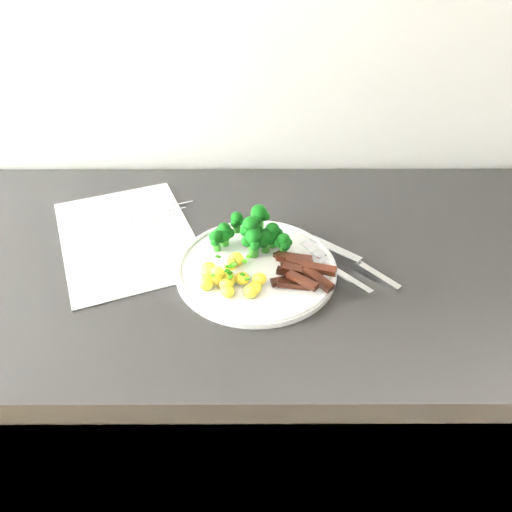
{
  "coord_description": "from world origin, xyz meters",
  "views": [
    {
      "loc": [
        0.06,
        1.03,
        1.39
      ],
      "look_at": [
        0.06,
        1.64,
        0.91
      ],
      "focal_mm": 34.85,
      "sensor_mm": 36.0,
      "label": 1
    }
  ],
  "objects_px": {
    "recipe_paper": "(127,236)",
    "broccoli": "(252,232)",
    "counter": "(282,415)",
    "beef_strips": "(299,271)",
    "potatoes": "(229,277)",
    "plate": "(256,267)",
    "fork": "(337,269)",
    "knife": "(365,268)"
  },
  "relations": [
    {
      "from": "recipe_paper",
      "to": "broccoli",
      "type": "xyz_separation_m",
      "value": [
        0.22,
        -0.04,
        0.04
      ]
    },
    {
      "from": "counter",
      "to": "broccoli",
      "type": "height_order",
      "value": "broccoli"
    },
    {
      "from": "counter",
      "to": "broccoli",
      "type": "bearing_deg",
      "value": 166.29
    },
    {
      "from": "beef_strips",
      "to": "recipe_paper",
      "type": "bearing_deg",
      "value": 157.86
    },
    {
      "from": "potatoes",
      "to": "beef_strips",
      "type": "xyz_separation_m",
      "value": [
        0.11,
        0.01,
        -0.0
      ]
    },
    {
      "from": "plate",
      "to": "beef_strips",
      "type": "bearing_deg",
      "value": -20.93
    },
    {
      "from": "plate",
      "to": "potatoes",
      "type": "distance_m",
      "value": 0.06
    },
    {
      "from": "broccoli",
      "to": "fork",
      "type": "xyz_separation_m",
      "value": [
        0.13,
        -0.07,
        -0.02
      ]
    },
    {
      "from": "broccoli",
      "to": "recipe_paper",
      "type": "bearing_deg",
      "value": 169.1
    },
    {
      "from": "plate",
      "to": "fork",
      "type": "height_order",
      "value": "fork"
    },
    {
      "from": "knife",
      "to": "plate",
      "type": "bearing_deg",
      "value": 179.04
    },
    {
      "from": "counter",
      "to": "fork",
      "type": "bearing_deg",
      "value": -37.53
    },
    {
      "from": "recipe_paper",
      "to": "knife",
      "type": "relative_size",
      "value": 2.76
    },
    {
      "from": "plate",
      "to": "broccoli",
      "type": "relative_size",
      "value": 1.88
    },
    {
      "from": "potatoes",
      "to": "knife",
      "type": "xyz_separation_m",
      "value": [
        0.21,
        0.04,
        -0.01
      ]
    },
    {
      "from": "beef_strips",
      "to": "knife",
      "type": "height_order",
      "value": "beef_strips"
    },
    {
      "from": "fork",
      "to": "knife",
      "type": "height_order",
      "value": "fork"
    },
    {
      "from": "counter",
      "to": "plate",
      "type": "height_order",
      "value": "plate"
    },
    {
      "from": "recipe_paper",
      "to": "broccoli",
      "type": "height_order",
      "value": "broccoli"
    },
    {
      "from": "plate",
      "to": "knife",
      "type": "relative_size",
      "value": 1.92
    },
    {
      "from": "fork",
      "to": "beef_strips",
      "type": "bearing_deg",
      "value": -171.38
    },
    {
      "from": "fork",
      "to": "plate",
      "type": "bearing_deg",
      "value": 172.44
    },
    {
      "from": "potatoes",
      "to": "fork",
      "type": "height_order",
      "value": "potatoes"
    },
    {
      "from": "recipe_paper",
      "to": "potatoes",
      "type": "relative_size",
      "value": 3.64
    },
    {
      "from": "beef_strips",
      "to": "knife",
      "type": "xyz_separation_m",
      "value": [
        0.11,
        0.02,
        -0.01
      ]
    },
    {
      "from": "beef_strips",
      "to": "fork",
      "type": "height_order",
      "value": "beef_strips"
    },
    {
      "from": "knife",
      "to": "beef_strips",
      "type": "bearing_deg",
      "value": -167.92
    },
    {
      "from": "recipe_paper",
      "to": "plate",
      "type": "bearing_deg",
      "value": -22.49
    },
    {
      "from": "broccoli",
      "to": "plate",
      "type": "bearing_deg",
      "value": -83.48
    },
    {
      "from": "broccoli",
      "to": "knife",
      "type": "xyz_separation_m",
      "value": [
        0.18,
        -0.05,
        -0.03
      ]
    },
    {
      "from": "counter",
      "to": "potatoes",
      "type": "xyz_separation_m",
      "value": [
        -0.1,
        -0.07,
        0.46
      ]
    },
    {
      "from": "beef_strips",
      "to": "counter",
      "type": "bearing_deg",
      "value": 98.48
    },
    {
      "from": "potatoes",
      "to": "beef_strips",
      "type": "distance_m",
      "value": 0.11
    },
    {
      "from": "plate",
      "to": "potatoes",
      "type": "xyz_separation_m",
      "value": [
        -0.04,
        -0.04,
        0.01
      ]
    },
    {
      "from": "recipe_paper",
      "to": "fork",
      "type": "relative_size",
      "value": 2.8
    },
    {
      "from": "plate",
      "to": "knife",
      "type": "height_order",
      "value": "knife"
    },
    {
      "from": "potatoes",
      "to": "knife",
      "type": "height_order",
      "value": "potatoes"
    },
    {
      "from": "recipe_paper",
      "to": "knife",
      "type": "height_order",
      "value": "knife"
    },
    {
      "from": "counter",
      "to": "beef_strips",
      "type": "relative_size",
      "value": 21.29
    },
    {
      "from": "counter",
      "to": "fork",
      "type": "height_order",
      "value": "fork"
    },
    {
      "from": "broccoli",
      "to": "counter",
      "type": "bearing_deg",
      "value": -13.71
    },
    {
      "from": "plate",
      "to": "potatoes",
      "type": "bearing_deg",
      "value": -136.87
    }
  ]
}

